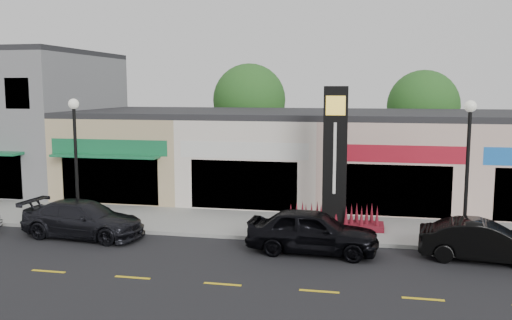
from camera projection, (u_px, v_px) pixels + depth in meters
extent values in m
plane|color=black|center=(244.00, 255.00, 19.76)|extent=(120.00, 120.00, 0.00)
cube|color=gray|center=(266.00, 224.00, 23.97)|extent=(52.00, 4.30, 0.15)
cube|color=gray|center=(255.00, 238.00, 21.79)|extent=(52.00, 0.20, 0.15)
cube|color=slate|center=(5.00, 121.00, 33.96)|extent=(12.00, 10.00, 8.00)
cube|color=#262628|center=(1.00, 54.00, 33.41)|extent=(12.00, 10.00, 0.30)
cube|color=black|center=(18.00, 93.00, 28.03)|extent=(1.40, 0.10, 1.60)
cube|color=tan|center=(148.00, 153.00, 32.31)|extent=(7.00, 10.00, 4.50)
cube|color=#262628|center=(147.00, 112.00, 32.00)|extent=(7.00, 10.00, 0.30)
cube|color=black|center=(110.00, 180.00, 27.61)|extent=(5.25, 0.10, 2.40)
cube|color=#176B3F|center=(109.00, 147.00, 27.39)|extent=(6.30, 0.12, 0.80)
cube|color=#176B3F|center=(105.00, 156.00, 27.01)|extent=(5.60, 0.90, 0.12)
cube|color=silver|center=(263.00, 155.00, 30.93)|extent=(7.00, 10.00, 4.50)
cube|color=#262628|center=(263.00, 113.00, 30.61)|extent=(7.00, 10.00, 0.30)
cube|color=black|center=(244.00, 185.00, 26.23)|extent=(5.25, 0.10, 2.40)
cube|color=silver|center=(243.00, 150.00, 26.01)|extent=(6.30, 0.12, 0.80)
cube|color=beige|center=(388.00, 159.00, 29.54)|extent=(7.00, 10.00, 4.50)
cube|color=#262628|center=(390.00, 115.00, 29.23)|extent=(7.00, 10.00, 0.30)
cube|color=black|center=(392.00, 190.00, 24.85)|extent=(5.25, 0.10, 2.40)
cube|color=#AC1628|center=(393.00, 154.00, 24.62)|extent=(6.30, 0.12, 0.80)
cylinder|color=#382619|center=(249.00, 151.00, 39.28)|extent=(0.36, 0.36, 3.15)
sphere|color=#22551A|center=(249.00, 100.00, 38.80)|extent=(5.20, 5.20, 5.20)
cylinder|color=#382619|center=(421.00, 156.00, 36.92)|extent=(0.36, 0.36, 2.97)
sphere|color=#22551A|center=(423.00, 106.00, 36.48)|extent=(4.80, 4.80, 4.80)
cylinder|color=black|center=(79.00, 221.00, 23.73)|extent=(0.32, 0.32, 0.30)
cylinder|color=black|center=(76.00, 164.00, 23.40)|extent=(0.14, 0.14, 5.00)
sphere|color=silver|center=(74.00, 104.00, 23.06)|extent=(0.44, 0.44, 0.44)
cylinder|color=black|center=(464.00, 241.00, 20.56)|extent=(0.32, 0.32, 0.30)
cylinder|color=black|center=(467.00, 176.00, 20.24)|extent=(0.14, 0.14, 5.00)
sphere|color=silver|center=(470.00, 106.00, 19.89)|extent=(0.44, 0.44, 0.44)
cube|color=maroon|center=(334.00, 225.00, 23.21)|extent=(4.20, 1.30, 0.20)
cube|color=black|center=(335.00, 158.00, 22.83)|extent=(1.00, 0.40, 6.00)
cube|color=yellow|center=(336.00, 106.00, 22.33)|extent=(0.80, 0.05, 0.80)
cube|color=silver|center=(335.00, 158.00, 22.62)|extent=(0.12, 0.04, 3.00)
imported|color=black|center=(83.00, 219.00, 22.13)|extent=(2.50, 5.29, 1.49)
imported|color=black|center=(312.00, 231.00, 19.99)|extent=(2.18, 4.92, 1.65)
imported|color=black|center=(483.00, 241.00, 19.03)|extent=(1.96, 4.49, 1.44)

